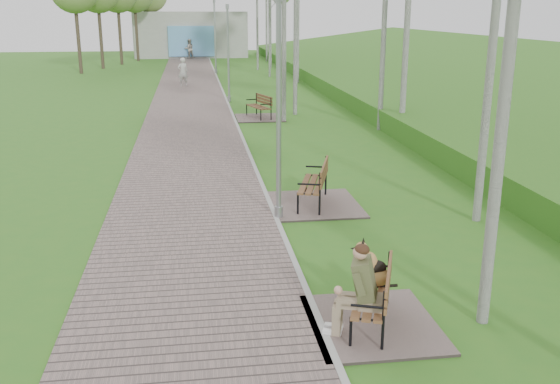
{
  "coord_description": "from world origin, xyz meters",
  "views": [
    {
      "loc": [
        -1.63,
        -8.27,
        4.17
      ],
      "look_at": [
        -0.14,
        2.26,
        1.05
      ],
      "focal_mm": 40.0,
      "sensor_mm": 36.0,
      "label": 1
    }
  ],
  "objects": [
    {
      "name": "ground",
      "position": [
        0.0,
        0.0,
        0.0
      ],
      "size": [
        120.0,
        120.0,
        0.0
      ],
      "primitive_type": "plane",
      "color": "#316D1F",
      "rests_on": "ground"
    },
    {
      "name": "walkway",
      "position": [
        -1.75,
        21.5,
        0.02
      ],
      "size": [
        3.5,
        67.0,
        0.04
      ],
      "primitive_type": "cube",
      "color": "#645551",
      "rests_on": "ground"
    },
    {
      "name": "kerb",
      "position": [
        0.0,
        21.5,
        0.03
      ],
      "size": [
        0.1,
        67.0,
        0.05
      ],
      "primitive_type": "cube",
      "color": "#999993",
      "rests_on": "ground"
    },
    {
      "name": "embankment",
      "position": [
        12.0,
        20.0,
        0.0
      ],
      "size": [
        14.0,
        70.0,
        1.6
      ],
      "primitive_type": "cube",
      "color": "#3D7220",
      "rests_on": "ground"
    },
    {
      "name": "building_north",
      "position": [
        -1.5,
        50.97,
        1.99
      ],
      "size": [
        10.0,
        5.2,
        4.0
      ],
      "color": "#9E9E99",
      "rests_on": "ground"
    },
    {
      "name": "bench_main",
      "position": [
        0.63,
        -0.85,
        0.42
      ],
      "size": [
        1.72,
        1.92,
        1.5
      ],
      "color": "#645551",
      "rests_on": "ground"
    },
    {
      "name": "bench_second",
      "position": [
        0.93,
        4.68,
        0.23
      ],
      "size": [
        1.96,
        2.18,
        1.2
      ],
      "color": "#645551",
      "rests_on": "ground"
    },
    {
      "name": "bench_third",
      "position": [
        0.98,
        16.3,
        0.21
      ],
      "size": [
        1.86,
        2.07,
        1.14
      ],
      "color": "#645551",
      "rests_on": "ground"
    },
    {
      "name": "lamp_post_near",
      "position": [
        0.06,
        3.89,
        2.12
      ],
      "size": [
        0.18,
        0.18,
        4.54
      ],
      "color": "gray",
      "rests_on": "ground"
    },
    {
      "name": "lamp_post_second",
      "position": [
        0.11,
        21.12,
        2.06
      ],
      "size": [
        0.17,
        0.17,
        4.41
      ],
      "color": "gray",
      "rests_on": "ground"
    },
    {
      "name": "lamp_post_third",
      "position": [
        0.05,
        34.63,
        2.26
      ],
      "size": [
        0.19,
        0.19,
        4.84
      ],
      "color": "gray",
      "rests_on": "ground"
    },
    {
      "name": "pedestrian_near",
      "position": [
        -2.08,
        27.53,
        0.8
      ],
      "size": [
        0.67,
        0.54,
        1.61
      ],
      "primitive_type": "imported",
      "rotation": [
        0.0,
        0.0,
        3.45
      ],
      "color": "beige",
      "rests_on": "ground"
    },
    {
      "name": "pedestrian_far",
      "position": [
        -1.7,
        48.17,
        0.86
      ],
      "size": [
        0.96,
        0.83,
        1.71
      ],
      "primitive_type": "imported",
      "rotation": [
        0.0,
        0.0,
        3.38
      ],
      "color": "#9D9589",
      "rests_on": "ground"
    }
  ]
}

